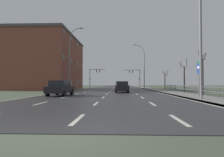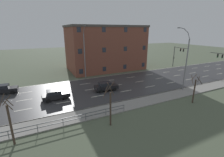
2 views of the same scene
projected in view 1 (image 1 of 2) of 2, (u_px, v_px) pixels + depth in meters
The scene contains 17 objects.
ground_plane at pixel (114, 88), 52.88m from camera, with size 160.00×160.00×0.12m.
road_asphalt_strip at pixel (115, 87), 64.87m from camera, with size 14.00×120.00×0.03m.
sidewalk_right at pixel (141, 87), 64.57m from camera, with size 3.00×120.00×0.12m.
guardrail at pixel (195, 89), 21.78m from camera, with size 0.07×26.27×1.00m.
street_lamp_foreground at pixel (199, 34), 14.92m from camera, with size 2.28×0.24×10.27m.
street_lamp_midground at pixel (143, 67), 48.58m from camera, with size 2.80×0.24×10.90m.
street_lamp_left_bank at pixel (70, 60), 35.67m from camera, with size 2.60×0.24×11.38m.
highway_sign at pixel (199, 74), 17.23m from camera, with size 0.09×0.68×3.33m.
traffic_signal_right at pixel (136, 75), 62.05m from camera, with size 5.14×0.36×5.74m.
traffic_signal_left at pixel (94, 75), 62.57m from camera, with size 4.92×0.36×5.95m.
car_far_right at pixel (60, 88), 20.17m from camera, with size 2.02×4.19×1.57m.
car_near_left at pixel (122, 87), 27.54m from camera, with size 1.99×4.18×1.57m.
car_mid_centre at pixel (120, 86), 36.17m from camera, with size 2.02×4.19×1.57m.
brick_building at pixel (49, 63), 43.78m from camera, with size 11.78×20.02×11.62m.
bare_tree_near at pixel (203, 74), 22.33m from camera, with size 1.04×1.08×5.04m.
bare_tree_mid at pixel (184, 77), 31.86m from camera, with size 1.28×1.54×5.28m.
bare_tree_far at pixel (165, 80), 45.41m from camera, with size 1.41×1.33×4.34m.
Camera 1 is at (1.45, -4.92, 1.28)m, focal length 31.72 mm.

